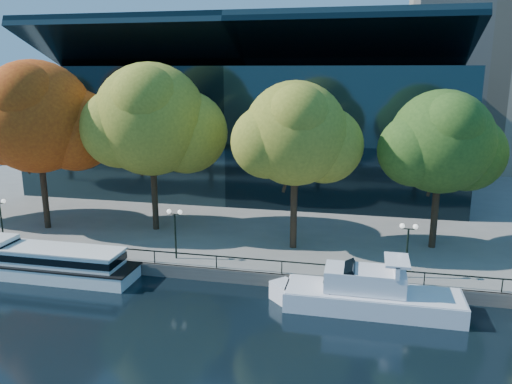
% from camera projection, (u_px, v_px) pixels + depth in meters
% --- Properties ---
extents(ground, '(160.00, 160.00, 0.00)m').
position_uv_depth(ground, '(203.00, 299.00, 34.86)').
color(ground, black).
rests_on(ground, ground).
extents(promenade, '(90.00, 67.08, 1.00)m').
position_uv_depth(promenade, '(285.00, 182.00, 69.28)').
color(promenade, slate).
rests_on(promenade, ground).
extents(railing, '(88.20, 0.08, 0.99)m').
position_uv_depth(railing, '(216.00, 256.00, 37.49)').
color(railing, black).
rests_on(railing, promenade).
extents(convention_building, '(50.00, 24.57, 21.43)m').
position_uv_depth(convention_building, '(250.00, 127.00, 63.85)').
color(convention_building, black).
rests_on(convention_building, ground).
extents(tour_boat, '(15.16, 3.38, 2.88)m').
position_uv_depth(tour_boat, '(45.00, 261.00, 38.41)').
color(tour_boat, white).
rests_on(tour_boat, ground).
extents(cruiser_near, '(12.83, 3.30, 3.72)m').
position_uv_depth(cruiser_near, '(365.00, 293.00, 33.05)').
color(cruiser_near, white).
rests_on(cruiser_near, ground).
extents(tree_1, '(12.69, 10.41, 15.54)m').
position_uv_depth(tree_1, '(38.00, 119.00, 44.93)').
color(tree_1, black).
rests_on(tree_1, promenade).
extents(tree_2, '(12.60, 10.33, 15.31)m').
position_uv_depth(tree_2, '(153.00, 122.00, 44.54)').
color(tree_2, black).
rests_on(tree_2, promenade).
extents(tree_3, '(10.48, 8.60, 13.82)m').
position_uv_depth(tree_3, '(297.00, 136.00, 39.81)').
color(tree_3, black).
rests_on(tree_3, promenade).
extents(tree_4, '(10.45, 8.57, 13.14)m').
position_uv_depth(tree_4, '(443.00, 144.00, 40.03)').
color(tree_4, black).
rests_on(tree_4, promenade).
extents(lamp_0, '(1.26, 0.36, 4.03)m').
position_uv_depth(lamp_0, '(0.00, 211.00, 42.20)').
color(lamp_0, black).
rests_on(lamp_0, promenade).
extents(lamp_1, '(1.26, 0.36, 4.03)m').
position_uv_depth(lamp_1, '(175.00, 222.00, 38.96)').
color(lamp_1, black).
rests_on(lamp_1, promenade).
extents(lamp_2, '(1.26, 0.36, 4.03)m').
position_uv_depth(lamp_2, '(408.00, 238.00, 35.33)').
color(lamp_2, black).
rests_on(lamp_2, promenade).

